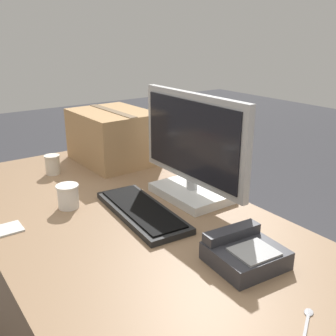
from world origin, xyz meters
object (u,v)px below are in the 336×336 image
Objects in this scene: keyboard at (142,211)px; paper_cup_left at (53,165)px; desk_phone at (244,253)px; paper_cup_right at (68,196)px; spoon at (307,322)px; sticky_note_pad at (9,229)px; monitor at (192,153)px; cardboard_box at (113,136)px.

paper_cup_left is (-0.60, -0.11, 0.03)m from keyboard.
paper_cup_right is (-0.65, -0.26, 0.01)m from desk_phone.
spoon is (0.26, -0.06, -0.03)m from desk_phone.
sticky_note_pad reaches higher than spoon.
monitor is 6.75× the size of sticky_note_pad.
paper_cup_right is 0.24m from sticky_note_pad.
monitor is at bearing 164.24° from desk_phone.
keyboard is 5.12× the size of paper_cup_right.
monitor reaches higher than cardboard_box.
paper_cup_right is 0.93m from spoon.
paper_cup_left is at bearing -164.87° from desk_phone.
sticky_note_pad is (-0.86, -0.44, 0.00)m from spoon.
paper_cup_left reaches higher than keyboard.
paper_cup_left is 0.40m from paper_cup_right.
paper_cup_right is 0.68× the size of spoon.
cardboard_box is at bearing -176.69° from monitor.
keyboard reaches higher than sticky_note_pad.
cardboard_box reaches higher than paper_cup_left.
paper_cup_left reaches higher than sticky_note_pad.
monitor is 0.71m from sticky_note_pad.
paper_cup_left is 0.21× the size of cardboard_box.
cardboard_box reaches higher than keyboard.
keyboard is 0.29m from paper_cup_right.
spoon is 0.96m from sticky_note_pad.
spoon is (0.69, 0.01, -0.01)m from keyboard.
keyboard is at bearing -85.07° from monitor.
paper_cup_right is (-0.21, -0.19, 0.03)m from keyboard.
monitor reaches higher than keyboard.
sticky_note_pad is at bearing -101.78° from monitor.
keyboard is (0.02, -0.25, -0.17)m from monitor.
monitor is 4.36× the size of spoon.
sticky_note_pad is at bearing -35.71° from paper_cup_left.
spoon is at bearing 5.54° from keyboard.
paper_cup_right reaches higher than spoon.
spoon is (0.90, 0.20, -0.04)m from paper_cup_right.
paper_cup_left is at bearing 65.82° from spoon.
paper_cup_left is at bearing -88.40° from cardboard_box.
desk_phone reaches higher than sticky_note_pad.
desk_phone is 0.50× the size of cardboard_box.
keyboard is 5.37× the size of sticky_note_pad.
paper_cup_left is at bearing -165.07° from keyboard.
monitor is at bearing 66.68° from paper_cup_right.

